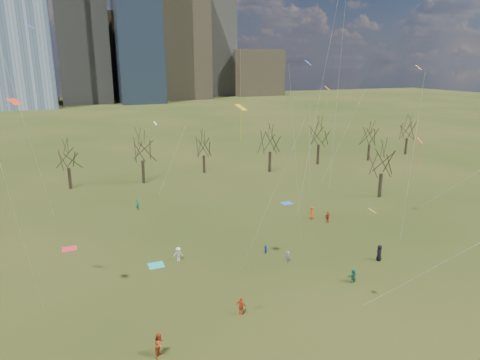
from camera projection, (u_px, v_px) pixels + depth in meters
name	position (u px, v px, depth m)	size (l,w,h in m)	color
ground	(286.00, 279.00, 41.80)	(500.00, 500.00, 0.00)	black
downtown_skyline	(92.00, 25.00, 219.02)	(212.50, 78.00, 118.00)	slate
bare_tree_row	(185.00, 149.00, 73.45)	(113.04, 29.80, 9.50)	black
blanket_teal	(156.00, 265.00, 44.62)	(1.60, 1.50, 0.03)	teal
blanket_navy	(287.00, 203.00, 64.27)	(1.60, 1.50, 0.03)	blue
blanket_crimson	(69.00, 249.00, 48.56)	(1.60, 1.50, 0.03)	red
person_2	(160.00, 344.00, 30.67)	(0.93, 0.72, 1.90)	#B54219
person_3	(287.00, 257.00, 45.18)	(0.82, 0.47, 1.27)	#5D5D61
person_4	(241.00, 306.00, 35.74)	(0.93, 0.39, 1.59)	red
person_5	(353.00, 276.00, 41.05)	(1.29, 0.41, 1.39)	#19714D
person_6	(379.00, 253.00, 45.55)	(0.86, 0.56, 1.76)	black
person_8	(265.00, 250.00, 47.18)	(0.50, 0.39, 1.04)	#2440A0
person_9	(178.00, 254.00, 45.53)	(0.99, 0.57, 1.54)	silver
person_10	(328.00, 217.00, 56.40)	(0.94, 0.39, 1.60)	#BE361B
person_12	(312.00, 213.00, 57.74)	(0.82, 0.53, 1.67)	#CB4216
person_13	(138.00, 204.00, 61.14)	(0.61, 0.40, 1.68)	#176B4C
kites_airborne	(260.00, 125.00, 48.29)	(61.00, 43.81, 34.02)	gold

